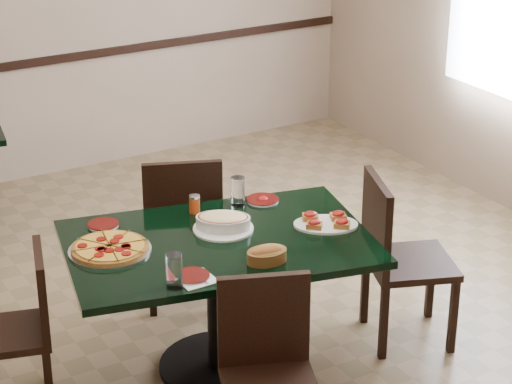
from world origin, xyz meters
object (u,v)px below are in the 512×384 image
lasagna_casserole (223,222)px  bruschetta_platter (326,222)px  chair_far (182,223)px  bread_basket (267,254)px  chair_left (24,321)px  main_table (219,272)px  chair_near (267,365)px  pepperoni_pizza (110,248)px  chair_right (395,251)px

lasagna_casserole → bruschetta_platter: (0.48, -0.23, -0.02)m
lasagna_casserole → bruschetta_platter: lasagna_casserole is taller
chair_far → bread_basket: 1.06m
chair_left → bruschetta_platter: bearing=92.8°
main_table → bread_basket: bearing=-61.9°
bread_basket → bruschetta_platter: bread_basket is taller
chair_near → lasagna_casserole: chair_near is taller
main_table → bruschetta_platter: (0.56, -0.13, 0.21)m
pepperoni_pizza → bread_basket: (0.61, -0.48, 0.02)m
chair_right → lasagna_casserole: chair_right is taller
chair_right → lasagna_casserole: bearing=92.0°
main_table → chair_left: 0.99m
chair_right → pepperoni_pizza: 1.54m
chair_right → pepperoni_pizza: chair_right is taller
chair_left → bread_basket: size_ratio=3.81×
main_table → bread_basket: (0.09, -0.32, 0.22)m
chair_right → chair_left: size_ratio=1.17×
chair_far → bruschetta_platter: size_ratio=2.33×
chair_near → chair_left: (-0.79, 0.98, -0.04)m
pepperoni_pizza → chair_left: bearing=170.9°
main_table → bruschetta_platter: bruschetta_platter is taller
main_table → bread_basket: size_ratio=7.88×
bread_basket → chair_far: bearing=93.8°
pepperoni_pizza → lasagna_casserole: 0.60m
main_table → lasagna_casserole: bearing=62.7°
chair_left → lasagna_casserole: bearing=98.8°
chair_far → chair_right: size_ratio=0.99×
pepperoni_pizza → lasagna_casserole: bearing=-6.0°
chair_near → chair_left: size_ratio=1.09×
chair_far → bread_basket: (-0.05, -1.02, 0.26)m
chair_right → chair_far: bearing=63.1°
chair_right → main_table: bearing=98.7°
chair_far → pepperoni_pizza: chair_far is taller
chair_left → bruschetta_platter: chair_left is taller
chair_near → bruschetta_platter: (0.72, 0.62, 0.28)m
chair_left → bread_basket: 1.23m
bread_basket → bruschetta_platter: size_ratio=0.53×
chair_left → lasagna_casserole: lasagna_casserole is taller
pepperoni_pizza → bruschetta_platter: bearing=-15.1°
chair_near → bread_basket: bearing=80.9°
chair_near → pepperoni_pizza: bearing=132.5°
chair_near → chair_left: chair_near is taller
chair_far → lasagna_casserole: 0.66m
lasagna_casserole → bruschetta_platter: bearing=8.7°
chair_near → lasagna_casserole: size_ratio=2.67×
main_table → pepperoni_pizza: pepperoni_pizza is taller
chair_far → chair_right: bearing=153.9°
chair_near → bruschetta_platter: 0.99m
chair_right → bread_basket: (-0.87, -0.11, 0.25)m
main_table → lasagna_casserole: lasagna_casserole is taller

